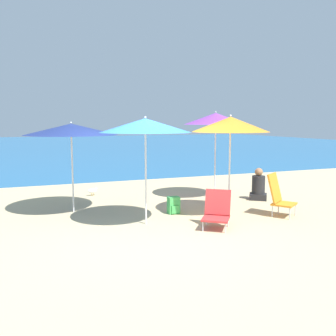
{
  "coord_description": "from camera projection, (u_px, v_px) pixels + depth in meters",
  "views": [
    {
      "loc": [
        -2.25,
        -6.5,
        2.06
      ],
      "look_at": [
        0.82,
        1.32,
        1.0
      ],
      "focal_mm": 40.0,
      "sensor_mm": 36.0,
      "label": 1
    }
  ],
  "objects": [
    {
      "name": "beach_umbrella_blue",
      "position": [
        145.0,
        126.0,
        7.27
      ],
      "size": [
        1.79,
        1.79,
        2.15
      ],
      "color": "white",
      "rests_on": "ground"
    },
    {
      "name": "person_seated_near",
      "position": [
        258.0,
        187.0,
        9.81
      ],
      "size": [
        0.57,
        0.56,
        0.84
      ],
      "rotation": [
        0.0,
        0.0,
        0.94
      ],
      "color": "#262628",
      "rests_on": "ground"
    },
    {
      "name": "beach_chair_red",
      "position": [
        217.0,
        211.0,
        7.24
      ],
      "size": [
        0.76,
        0.79,
        0.72
      ],
      "rotation": [
        0.0,
        0.0,
        -0.64
      ],
      "color": "silver",
      "rests_on": "ground"
    },
    {
      "name": "sea_water",
      "position": [
        51.0,
        146.0,
        31.05
      ],
      "size": [
        60.0,
        40.0,
        0.01
      ],
      "color": "#23669E",
      "rests_on": "ground"
    },
    {
      "name": "backpack_green",
      "position": [
        174.0,
        205.0,
        8.34
      ],
      "size": [
        0.25,
        0.22,
        0.38
      ],
      "color": "#47B756",
      "rests_on": "ground"
    },
    {
      "name": "beach_umbrella_orange",
      "position": [
        230.0,
        124.0,
        7.99
      ],
      "size": [
        1.66,
        1.66,
        2.19
      ],
      "color": "white",
      "rests_on": "ground"
    },
    {
      "name": "ground_plane",
      "position": [
        153.0,
        230.0,
        7.07
      ],
      "size": [
        60.0,
        60.0,
        0.0
      ],
      "primitive_type": "plane",
      "color": "#C6B284"
    },
    {
      "name": "beach_chair_orange",
      "position": [
        279.0,
        195.0,
        8.14
      ],
      "size": [
        0.72,
        0.73,
        0.92
      ],
      "rotation": [
        0.0,
        0.0,
        0.6
      ],
      "color": "silver",
      "rests_on": "ground"
    },
    {
      "name": "seagull",
      "position": [
        93.0,
        191.0,
        10.35
      ],
      "size": [
        0.27,
        0.11,
        0.23
      ],
      "color": "gold",
      "rests_on": "ground"
    },
    {
      "name": "beach_umbrella_purple",
      "position": [
        216.0,
        119.0,
        9.8
      ],
      "size": [
        1.68,
        1.68,
        2.31
      ],
      "color": "white",
      "rests_on": "ground"
    },
    {
      "name": "beach_umbrella_navy",
      "position": [
        71.0,
        129.0,
        8.27
      ],
      "size": [
        2.06,
        2.06,
        2.04
      ],
      "color": "white",
      "rests_on": "ground"
    }
  ]
}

